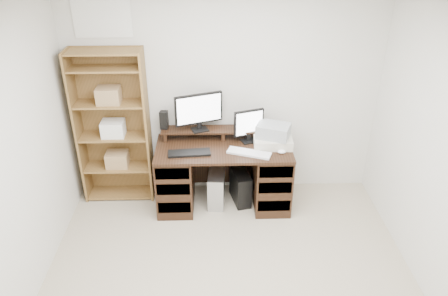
{
  "coord_description": "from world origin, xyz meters",
  "views": [
    {
      "loc": [
        -0.14,
        -2.59,
        3.07
      ],
      "look_at": [
        -0.02,
        1.43,
        0.85
      ],
      "focal_mm": 35.0,
      "sensor_mm": 36.0,
      "label": 1
    }
  ],
  "objects_px": {
    "printer": "(273,141)",
    "bookshelf": "(113,126)",
    "desk": "(223,174)",
    "tower_black": "(240,187)",
    "monitor_wide": "(199,110)",
    "monitor_small": "(249,125)",
    "tower_silver": "(216,188)"
  },
  "relations": [
    {
      "from": "monitor_wide",
      "to": "printer",
      "type": "relative_size",
      "value": 1.25
    },
    {
      "from": "printer",
      "to": "bookshelf",
      "type": "relative_size",
      "value": 0.23
    },
    {
      "from": "monitor_wide",
      "to": "bookshelf",
      "type": "height_order",
      "value": "bookshelf"
    },
    {
      "from": "monitor_wide",
      "to": "desk",
      "type": "bearing_deg",
      "value": -54.66
    },
    {
      "from": "desk",
      "to": "tower_black",
      "type": "xyz_separation_m",
      "value": [
        0.2,
        0.03,
        -0.19
      ]
    },
    {
      "from": "desk",
      "to": "tower_black",
      "type": "height_order",
      "value": "desk"
    },
    {
      "from": "tower_silver",
      "to": "bookshelf",
      "type": "distance_m",
      "value": 1.37
    },
    {
      "from": "desk",
      "to": "tower_black",
      "type": "distance_m",
      "value": 0.28
    },
    {
      "from": "desk",
      "to": "tower_black",
      "type": "relative_size",
      "value": 3.59
    },
    {
      "from": "monitor_small",
      "to": "printer",
      "type": "bearing_deg",
      "value": -41.11
    },
    {
      "from": "desk",
      "to": "printer",
      "type": "xyz_separation_m",
      "value": [
        0.55,
        0.02,
        0.41
      ]
    },
    {
      "from": "monitor_wide",
      "to": "printer",
      "type": "xyz_separation_m",
      "value": [
        0.82,
        -0.17,
        -0.31
      ]
    },
    {
      "from": "desk",
      "to": "tower_silver",
      "type": "relative_size",
      "value": 3.69
    },
    {
      "from": "tower_black",
      "to": "printer",
      "type": "bearing_deg",
      "value": -13.67
    },
    {
      "from": "desk",
      "to": "monitor_small",
      "type": "distance_m",
      "value": 0.65
    },
    {
      "from": "monitor_wide",
      "to": "monitor_small",
      "type": "distance_m",
      "value": 0.58
    },
    {
      "from": "monitor_wide",
      "to": "monitor_small",
      "type": "height_order",
      "value": "monitor_wide"
    },
    {
      "from": "monitor_wide",
      "to": "bookshelf",
      "type": "relative_size",
      "value": 0.29
    },
    {
      "from": "tower_black",
      "to": "monitor_wide",
      "type": "bearing_deg",
      "value": 148.43
    },
    {
      "from": "monitor_wide",
      "to": "bookshelf",
      "type": "distance_m",
      "value": 0.99
    },
    {
      "from": "printer",
      "to": "bookshelf",
      "type": "xyz_separation_m",
      "value": [
        -1.78,
        0.2,
        0.12
      ]
    },
    {
      "from": "desk",
      "to": "bookshelf",
      "type": "relative_size",
      "value": 0.83
    },
    {
      "from": "tower_black",
      "to": "tower_silver",
      "type": "bearing_deg",
      "value": 172.13
    },
    {
      "from": "monitor_small",
      "to": "tower_silver",
      "type": "distance_m",
      "value": 0.85
    },
    {
      "from": "desk",
      "to": "monitor_small",
      "type": "relative_size",
      "value": 3.96
    },
    {
      "from": "monitor_wide",
      "to": "tower_black",
      "type": "xyz_separation_m",
      "value": [
        0.47,
        -0.16,
        -0.91
      ]
    },
    {
      "from": "monitor_small",
      "to": "tower_black",
      "type": "relative_size",
      "value": 0.91
    },
    {
      "from": "monitor_small",
      "to": "printer",
      "type": "distance_m",
      "value": 0.32
    },
    {
      "from": "monitor_small",
      "to": "tower_silver",
      "type": "relative_size",
      "value": 0.93
    },
    {
      "from": "printer",
      "to": "tower_silver",
      "type": "bearing_deg",
      "value": -176.45
    },
    {
      "from": "desk",
      "to": "printer",
      "type": "relative_size",
      "value": 3.59
    },
    {
      "from": "printer",
      "to": "tower_silver",
      "type": "xyz_separation_m",
      "value": [
        -0.63,
        -0.01,
        -0.6
      ]
    }
  ]
}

